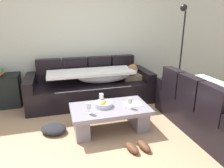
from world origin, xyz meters
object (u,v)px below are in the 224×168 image
(open_magazine, at_px, (132,104))
(floor_lamp, at_px, (181,46))
(wine_glass_near_left, at_px, (89,106))
(couch_near_window, at_px, (207,108))
(fruit_bowl, at_px, (103,104))
(couch_along_wall, at_px, (93,86))
(wine_glass_far_back, at_px, (101,97))
(wine_glass_near_right, at_px, (130,101))
(crumpled_garment, at_px, (54,129))
(side_cabinet, at_px, (2,91))
(coffee_table, at_px, (110,115))
(pair_of_shoes, at_px, (138,147))

(open_magazine, bearing_deg, floor_lamp, 45.06)
(wine_glass_near_left, bearing_deg, couch_near_window, -6.55)
(fruit_bowl, distance_m, wine_glass_near_left, 0.33)
(fruit_bowl, bearing_deg, couch_along_wall, 87.68)
(wine_glass_far_back, xyz_separation_m, open_magazine, (0.46, -0.18, -0.11))
(wine_glass_near_right, relative_size, crumpled_garment, 0.42)
(couch_along_wall, xyz_separation_m, crumpled_garment, (-0.82, -1.08, -0.27))
(couch_along_wall, relative_size, crumpled_garment, 6.28)
(wine_glass_near_left, height_order, wine_glass_near_right, same)
(couch_near_window, height_order, floor_lamp, floor_lamp)
(fruit_bowl, bearing_deg, side_cabinet, 141.24)
(coffee_table, bearing_deg, couch_near_window, -13.12)
(coffee_table, distance_m, wine_glass_near_right, 0.40)
(wine_glass_far_back, distance_m, crumpled_garment, 0.89)
(side_cabinet, relative_size, floor_lamp, 0.37)
(fruit_bowl, distance_m, side_cabinet, 2.22)
(wine_glass_near_right, bearing_deg, fruit_bowl, 155.50)
(side_cabinet, relative_size, crumpled_garment, 1.80)
(coffee_table, relative_size, wine_glass_near_right, 7.23)
(fruit_bowl, height_order, wine_glass_near_right, wine_glass_near_right)
(fruit_bowl, relative_size, crumpled_garment, 0.70)
(couch_near_window, distance_m, wine_glass_near_left, 1.87)
(side_cabinet, xyz_separation_m, floor_lamp, (3.68, -0.39, 0.80))
(side_cabinet, bearing_deg, fruit_bowl, -38.76)
(floor_lamp, bearing_deg, coffee_table, -150.65)
(wine_glass_near_left, bearing_deg, floor_lamp, 28.19)
(wine_glass_near_left, height_order, wine_glass_far_back, same)
(couch_along_wall, bearing_deg, floor_lamp, -4.89)
(coffee_table, bearing_deg, open_magazine, -0.23)
(pair_of_shoes, height_order, crumpled_garment, crumpled_garment)
(fruit_bowl, xyz_separation_m, floor_lamp, (1.95, 1.00, 0.70))
(coffee_table, distance_m, open_magazine, 0.40)
(coffee_table, distance_m, fruit_bowl, 0.21)
(coffee_table, relative_size, fruit_bowl, 4.29)
(couch_along_wall, relative_size, side_cabinet, 3.49)
(floor_lamp, bearing_deg, couch_along_wall, 175.11)
(couch_along_wall, bearing_deg, pair_of_shoes, -81.88)
(fruit_bowl, relative_size, pair_of_shoes, 0.82)
(side_cabinet, distance_m, floor_lamp, 3.78)
(couch_along_wall, distance_m, fruit_bowl, 1.17)
(wine_glass_far_back, height_order, side_cabinet, side_cabinet)
(wine_glass_near_left, height_order, floor_lamp, floor_lamp)
(couch_along_wall, bearing_deg, couch_near_window, -45.19)
(coffee_table, distance_m, side_cabinet, 2.32)
(couch_along_wall, distance_m, side_cabinet, 1.79)
(fruit_bowl, height_order, wine_glass_far_back, wine_glass_far_back)
(wine_glass_far_back, relative_size, pair_of_shoes, 0.49)
(couch_near_window, relative_size, wine_glass_near_right, 10.72)
(couch_along_wall, distance_m, floor_lamp, 2.07)
(wine_glass_near_right, xyz_separation_m, side_cabinet, (-2.10, 1.56, -0.17))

